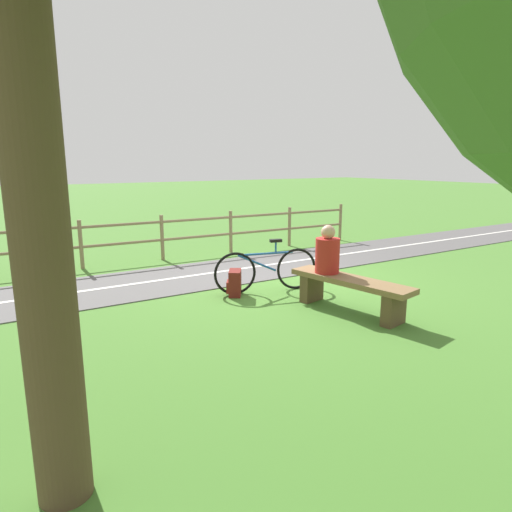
{
  "coord_description": "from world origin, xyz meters",
  "views": [
    {
      "loc": [
        -6.47,
        4.72,
        2.16
      ],
      "look_at": [
        -1.19,
        1.34,
        0.83
      ],
      "focal_mm": 31.24,
      "sensor_mm": 36.0,
      "label": 1
    }
  ],
  "objects_px": {
    "bench": "(350,288)",
    "backpack": "(235,283)",
    "person_seated": "(327,253)",
    "bicycle": "(266,270)"
  },
  "relations": [
    {
      "from": "person_seated",
      "to": "backpack",
      "type": "relative_size",
      "value": 1.73
    },
    {
      "from": "bench",
      "to": "backpack",
      "type": "height_order",
      "value": "bench"
    },
    {
      "from": "backpack",
      "to": "bench",
      "type": "bearing_deg",
      "value": -148.17
    },
    {
      "from": "bench",
      "to": "person_seated",
      "type": "height_order",
      "value": "person_seated"
    },
    {
      "from": "person_seated",
      "to": "bench",
      "type": "bearing_deg",
      "value": 180.0
    },
    {
      "from": "bicycle",
      "to": "backpack",
      "type": "distance_m",
      "value": 0.59
    },
    {
      "from": "person_seated",
      "to": "bicycle",
      "type": "xyz_separation_m",
      "value": [
        1.09,
        0.37,
        -0.44
      ]
    },
    {
      "from": "backpack",
      "to": "bicycle",
      "type": "bearing_deg",
      "value": -101.02
    },
    {
      "from": "person_seated",
      "to": "backpack",
      "type": "distance_m",
      "value": 1.63
    },
    {
      "from": "person_seated",
      "to": "bicycle",
      "type": "height_order",
      "value": "person_seated"
    }
  ]
}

